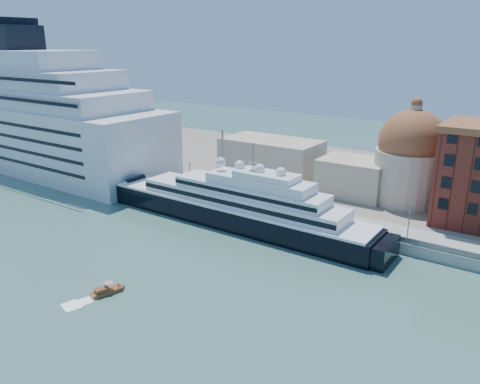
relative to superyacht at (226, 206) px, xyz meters
The scene contains 9 objects.
ground 26.08m from the superyacht, 63.31° to the right, with size 400.00×400.00×0.00m, color #3A655B.
quay 16.23m from the superyacht, 43.59° to the left, with size 180.00×10.00×2.50m, color gray.
land 53.37m from the superyacht, 77.47° to the left, with size 260.00×72.00×2.00m, color slate.
quay_fence 13.31m from the superyacht, 29.37° to the left, with size 180.00×0.10×1.20m, color slate.
superyacht is the anchor object (origin of this frame).
service_barge 45.06m from the superyacht, behind, with size 11.32×5.74×2.43m.
water_taxi 40.63m from the superyacht, 85.12° to the right, with size 3.30×5.73×2.58m.
church 39.66m from the superyacht, 62.67° to the left, with size 66.00×18.00×25.50m.
lamp_posts 10.91m from the superyacht, 96.83° to the left, with size 120.80×2.40×18.00m.
Camera 1 is at (53.00, -63.82, 42.27)m, focal length 35.00 mm.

